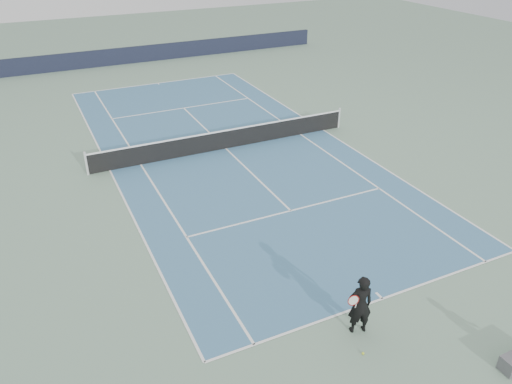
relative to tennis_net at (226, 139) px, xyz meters
name	(u,v)px	position (x,y,z in m)	size (l,w,h in m)	color
ground	(226,149)	(0.00, 0.00, -0.50)	(80.00, 80.00, 0.00)	slate
court_surface	(226,149)	(0.00, 0.00, -0.50)	(10.97, 23.77, 0.01)	#3B698B
tennis_net	(226,139)	(0.00, 0.00, 0.00)	(12.90, 0.10, 1.07)	silver
windscreen_far	(135,55)	(0.00, 17.88, 0.10)	(30.00, 0.25, 1.20)	black
tennis_player	(360,305)	(-1.40, -12.59, 0.39)	(0.84, 0.64, 1.79)	black
tennis_ball	(363,353)	(-1.76, -13.36, -0.47)	(0.07, 0.07, 0.07)	#C7DC2D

